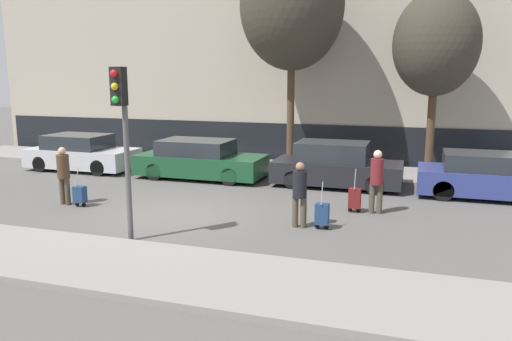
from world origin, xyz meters
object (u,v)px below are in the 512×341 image
at_px(pedestrian_right, 377,178).
at_px(trolley_right, 355,198).
at_px(parked_car_0, 81,153).
at_px(parked_car_2, 336,166).
at_px(parked_car_3, 485,177).
at_px(pedestrian_left, 64,172).
at_px(trolley_center, 322,214).
at_px(pedestrian_center, 300,191).
at_px(bare_tree_near_crossing, 436,44).
at_px(bare_tree_down_street, 292,6).
at_px(traffic_light, 122,119).
at_px(trolley_left, 80,194).
at_px(parked_bicycle, 324,159).
at_px(parked_car_1, 200,160).

relative_size(pedestrian_right, trolley_right, 1.43).
distance_m(parked_car_0, parked_car_2, 9.87).
bearing_deg(parked_car_3, pedestrian_left, -157.97).
xyz_separation_m(parked_car_3, trolley_center, (-4.05, -4.66, -0.27)).
height_order(pedestrian_center, trolley_center, pedestrian_center).
relative_size(trolley_right, bare_tree_near_crossing, 0.19).
relative_size(pedestrian_left, pedestrian_right, 0.97).
height_order(pedestrian_center, bare_tree_near_crossing, bare_tree_near_crossing).
bearing_deg(parked_car_2, parked_car_0, -179.29).
height_order(trolley_center, bare_tree_down_street, bare_tree_down_street).
height_order(pedestrian_right, traffic_light, traffic_light).
distance_m(trolley_center, bare_tree_down_street, 9.48).
xyz_separation_m(traffic_light, bare_tree_down_street, (1.32, 9.33, 3.41)).
relative_size(trolley_left, parked_bicycle, 0.63).
bearing_deg(pedestrian_left, pedestrian_center, -174.12).
distance_m(pedestrian_left, trolley_right, 8.16).
relative_size(parked_car_3, pedestrian_right, 2.29).
bearing_deg(bare_tree_near_crossing, bare_tree_down_street, -178.96).
distance_m(parked_car_2, parked_bicycle, 2.45).
distance_m(parked_car_3, bare_tree_down_street, 8.94).
distance_m(trolley_center, trolley_right, 1.85).
relative_size(parked_car_3, trolley_center, 3.37).
distance_m(pedestrian_left, pedestrian_right, 8.68).
bearing_deg(pedestrian_left, parked_bicycle, -124.60).
xyz_separation_m(parked_car_3, parked_bicycle, (-5.30, 2.45, -0.14)).
height_order(traffic_light, bare_tree_near_crossing, bare_tree_near_crossing).
bearing_deg(pedestrian_left, traffic_light, 153.14).
relative_size(parked_car_0, parked_bicycle, 2.36).
xyz_separation_m(parked_car_2, traffic_light, (-3.45, -7.05, 2.03)).
relative_size(parked_car_3, parked_bicycle, 2.21).
bearing_deg(parked_bicycle, trolley_right, -71.38).
xyz_separation_m(bare_tree_near_crossing, bare_tree_down_street, (-5.07, -0.09, 1.45)).
bearing_deg(parked_car_3, parked_car_0, 179.96).
xyz_separation_m(parked_car_1, trolley_right, (5.85, -2.91, -0.26)).
relative_size(parked_bicycle, bare_tree_down_street, 0.21).
bearing_deg(trolley_left, parked_car_1, 71.71).
height_order(pedestrian_left, bare_tree_near_crossing, bare_tree_near_crossing).
bearing_deg(bare_tree_near_crossing, pedestrian_center, -112.87).
distance_m(pedestrian_left, parked_bicycle, 9.39).
distance_m(trolley_center, pedestrian_right, 2.20).
distance_m(parked_car_0, parked_bicycle, 9.40).
height_order(trolley_left, pedestrian_center, pedestrian_center).
bearing_deg(parked_bicycle, bare_tree_near_crossing, 0.90).
bearing_deg(pedestrian_right, parked_car_1, 151.05).
bearing_deg(trolley_left, trolley_center, 0.25).
distance_m(pedestrian_center, bare_tree_near_crossing, 8.67).
relative_size(parked_car_1, bare_tree_down_street, 0.55).
distance_m(trolley_left, trolley_right, 7.62).
height_order(parked_car_0, trolley_right, parked_car_0).
bearing_deg(trolley_left, traffic_light, -37.09).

